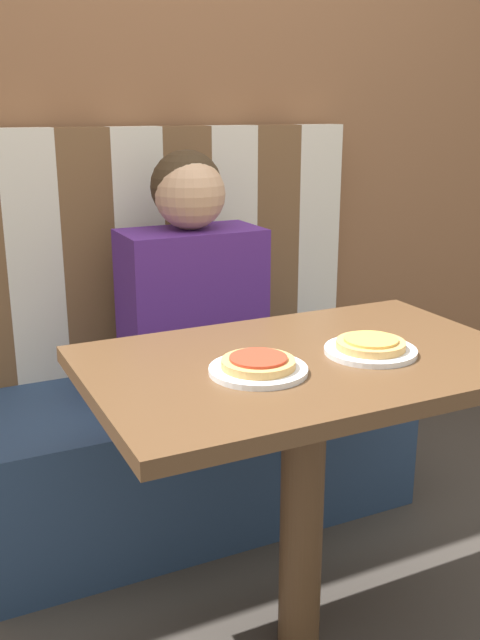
% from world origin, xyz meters
% --- Properties ---
extents(ground_plane, '(12.00, 12.00, 0.00)m').
position_xyz_m(ground_plane, '(0.00, 0.00, 0.00)').
color(ground_plane, '#38332D').
extents(wall_back, '(7.00, 0.05, 2.60)m').
position_xyz_m(wall_back, '(0.00, 0.99, 1.30)').
color(wall_back, brown).
rests_on(wall_back, ground_plane).
extents(booth_seat, '(1.30, 0.56, 0.43)m').
position_xyz_m(booth_seat, '(0.00, 0.66, 0.22)').
color(booth_seat, navy).
rests_on(booth_seat, ground_plane).
extents(booth_backrest, '(1.30, 0.06, 0.75)m').
position_xyz_m(booth_backrest, '(0.00, 0.90, 0.81)').
color(booth_backrest, brown).
rests_on(booth_backrest, booth_seat).
extents(dining_table, '(0.94, 0.60, 0.73)m').
position_xyz_m(dining_table, '(0.00, 0.00, 0.62)').
color(dining_table, brown).
rests_on(dining_table, ground_plane).
extents(person, '(0.41, 0.24, 0.70)m').
position_xyz_m(person, '(0.00, 0.66, 0.77)').
color(person, '#4C237A').
rests_on(person, booth_seat).
extents(plate_left, '(0.20, 0.20, 0.01)m').
position_xyz_m(plate_left, '(-0.14, -0.04, 0.74)').
color(plate_left, white).
rests_on(plate_left, dining_table).
extents(plate_right, '(0.20, 0.20, 0.01)m').
position_xyz_m(plate_right, '(0.14, -0.04, 0.74)').
color(plate_right, white).
rests_on(plate_right, dining_table).
extents(pizza_left, '(0.15, 0.15, 0.02)m').
position_xyz_m(pizza_left, '(-0.14, -0.04, 0.75)').
color(pizza_left, tan).
rests_on(pizza_left, plate_left).
extents(pizza_right, '(0.15, 0.15, 0.02)m').
position_xyz_m(pizza_right, '(0.14, -0.04, 0.75)').
color(pizza_right, tan).
rests_on(pizza_right, plate_right).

